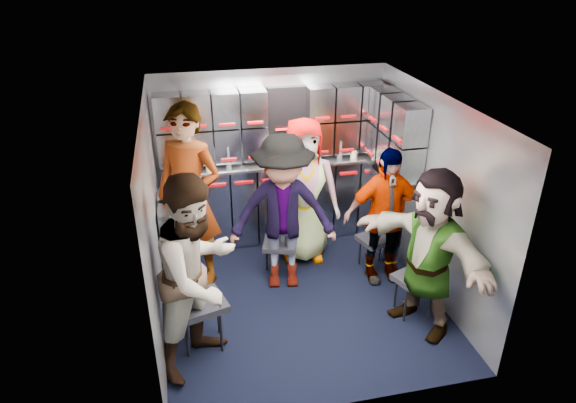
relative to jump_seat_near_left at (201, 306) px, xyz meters
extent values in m
plane|color=black|center=(1.05, 0.53, -0.44)|extent=(3.00, 3.00, 0.00)
cube|color=#959BA2|center=(1.05, 2.03, 0.61)|extent=(2.80, 0.04, 2.10)
cube|color=#959BA2|center=(-0.35, 0.53, 0.61)|extent=(0.04, 3.00, 2.10)
cube|color=#959BA2|center=(2.45, 0.53, 0.61)|extent=(0.04, 3.00, 2.10)
cube|color=silver|center=(1.05, 0.53, 1.66)|extent=(2.80, 3.00, 0.02)
cube|color=#90949E|center=(1.05, 1.82, 0.06)|extent=(2.68, 0.38, 0.99)
cube|color=#90949E|center=(-0.14, 1.09, 0.06)|extent=(0.38, 0.76, 0.99)
cube|color=#B3B5BA|center=(1.05, 1.82, 0.58)|extent=(2.68, 0.42, 0.03)
cube|color=#90949E|center=(1.05, 1.88, 1.05)|extent=(2.68, 0.28, 0.82)
cube|color=#90949E|center=(2.30, 1.23, 1.05)|extent=(0.28, 1.00, 0.82)
cube|color=#90949E|center=(2.30, 1.13, 0.06)|extent=(0.28, 1.20, 1.00)
cube|color=#AE060A|center=(1.05, 1.62, 0.44)|extent=(2.60, 0.02, 0.03)
cube|color=black|center=(0.00, 0.00, 0.02)|extent=(0.51, 0.50, 0.07)
cylinder|color=black|center=(-0.15, -0.13, -0.22)|extent=(0.03, 0.03, 0.44)
cylinder|color=black|center=(0.15, -0.13, -0.22)|extent=(0.03, 0.03, 0.44)
cylinder|color=black|center=(-0.15, 0.13, -0.22)|extent=(0.03, 0.03, 0.44)
cylinder|color=black|center=(0.15, 0.13, -0.22)|extent=(0.03, 0.03, 0.44)
cube|color=black|center=(0.93, 0.97, -0.04)|extent=(0.44, 0.43, 0.06)
cylinder|color=black|center=(0.80, 0.86, -0.25)|extent=(0.02, 0.02, 0.38)
cylinder|color=black|center=(1.06, 0.86, -0.25)|extent=(0.02, 0.02, 0.38)
cylinder|color=black|center=(0.80, 1.09, -0.25)|extent=(0.02, 0.02, 0.38)
cylinder|color=black|center=(1.06, 1.09, -0.25)|extent=(0.02, 0.02, 0.38)
cube|color=black|center=(1.27, 1.48, -0.04)|extent=(0.44, 0.43, 0.06)
cylinder|color=black|center=(1.13, 1.36, -0.25)|extent=(0.02, 0.02, 0.38)
cylinder|color=black|center=(1.40, 1.36, -0.25)|extent=(0.02, 0.02, 0.38)
cylinder|color=black|center=(1.13, 1.59, -0.25)|extent=(0.02, 0.02, 0.38)
cylinder|color=black|center=(1.40, 1.59, -0.25)|extent=(0.02, 0.02, 0.38)
cube|color=black|center=(2.01, 0.87, -0.06)|extent=(0.42, 0.41, 0.05)
cylinder|color=black|center=(1.88, 0.76, -0.26)|extent=(0.02, 0.02, 0.36)
cylinder|color=black|center=(2.13, 0.76, -0.26)|extent=(0.02, 0.02, 0.36)
cylinder|color=black|center=(1.88, 0.98, -0.26)|extent=(0.02, 0.02, 0.36)
cylinder|color=black|center=(2.13, 0.98, -0.26)|extent=(0.02, 0.02, 0.36)
cube|color=black|center=(2.10, 0.02, -0.03)|extent=(0.47, 0.46, 0.06)
cylinder|color=black|center=(1.96, -0.10, -0.24)|extent=(0.02, 0.02, 0.39)
cylinder|color=black|center=(2.24, -0.10, -0.24)|extent=(0.02, 0.02, 0.39)
cylinder|color=black|center=(1.96, 0.13, -0.24)|extent=(0.02, 0.02, 0.39)
cylinder|color=black|center=(2.24, 0.13, -0.24)|extent=(0.02, 0.02, 0.39)
imported|color=black|center=(0.00, 1.10, 0.56)|extent=(0.87, 0.80, 2.00)
imported|color=black|center=(0.00, -0.18, 0.47)|extent=(1.10, 1.11, 1.81)
imported|color=black|center=(0.93, 0.79, 0.43)|extent=(1.20, 0.81, 1.73)
imported|color=black|center=(1.27, 1.30, 0.42)|extent=(0.87, 0.60, 1.71)
imported|color=black|center=(2.01, 0.69, 0.33)|extent=(0.91, 0.39, 1.54)
imported|color=black|center=(2.10, -0.16, 0.39)|extent=(1.08, 1.60, 1.65)
cylinder|color=white|center=(0.49, 1.77, 0.72)|extent=(0.06, 0.06, 0.26)
cylinder|color=white|center=(1.25, 1.77, 0.70)|extent=(0.06, 0.06, 0.22)
cylinder|color=white|center=(1.84, 1.77, 0.71)|extent=(0.07, 0.07, 0.22)
cylinder|color=beige|center=(0.26, 1.76, 0.65)|extent=(0.08, 0.08, 0.11)
cylinder|color=beige|center=(2.02, 1.76, 0.64)|extent=(0.08, 0.08, 0.09)
camera|label=1|loc=(-0.04, -3.81, 2.91)|focal=32.00mm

